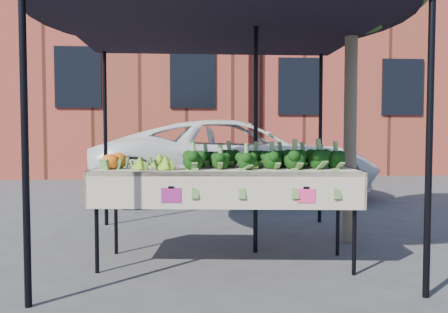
{
  "coord_description": "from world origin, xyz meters",
  "views": [
    {
      "loc": [
        -0.48,
        -4.31,
        1.23
      ],
      "look_at": [
        -0.18,
        0.12,
        1.0
      ],
      "focal_mm": 36.65,
      "sensor_mm": 36.0,
      "label": 1
    }
  ],
  "objects_px": {
    "table": "(225,216)",
    "vehicle": "(236,57)",
    "street_tree": "(351,59)",
    "canopy": "(221,119)"
  },
  "relations": [
    {
      "from": "table",
      "to": "street_tree",
      "type": "relative_size",
      "value": 0.6
    },
    {
      "from": "table",
      "to": "vehicle",
      "type": "distance_m",
      "value": 4.93
    },
    {
      "from": "vehicle",
      "to": "street_tree",
      "type": "bearing_deg",
      "value": -168.79
    },
    {
      "from": "canopy",
      "to": "vehicle",
      "type": "relative_size",
      "value": 0.59
    },
    {
      "from": "canopy",
      "to": "street_tree",
      "type": "bearing_deg",
      "value": 12.3
    },
    {
      "from": "street_tree",
      "to": "canopy",
      "type": "bearing_deg",
      "value": -167.7
    },
    {
      "from": "canopy",
      "to": "vehicle",
      "type": "distance_m",
      "value": 4.15
    },
    {
      "from": "canopy",
      "to": "vehicle",
      "type": "bearing_deg",
      "value": 82.42
    },
    {
      "from": "table",
      "to": "canopy",
      "type": "relative_size",
      "value": 0.78
    },
    {
      "from": "canopy",
      "to": "street_tree",
      "type": "distance_m",
      "value": 1.65
    }
  ]
}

